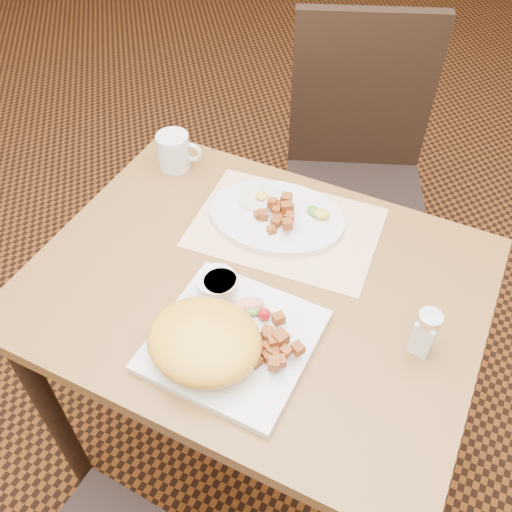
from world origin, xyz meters
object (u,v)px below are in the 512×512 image
object	(u,v)px
salt_shaker	(425,332)
plate_square	(234,340)
coffee_mug	(175,151)
plate_oval	(276,217)
table	(255,313)
chair_far	(356,165)

from	to	relation	value
salt_shaker	plate_square	bearing A→B (deg)	-155.97
plate_square	coffee_mug	distance (m)	0.55
plate_square	plate_oval	world-z (taller)	plate_oval
table	plate_square	world-z (taller)	plate_square
plate_oval	coffee_mug	bearing A→B (deg)	167.14
plate_square	coffee_mug	bearing A→B (deg)	132.64
chair_far	plate_square	distance (m)	0.89
plate_square	table	bearing A→B (deg)	101.31
chair_far	plate_square	bearing A→B (deg)	70.26
coffee_mug	salt_shaker	bearing A→B (deg)	-21.06
table	salt_shaker	distance (m)	0.38
table	coffee_mug	size ratio (longest dim) A/B	8.23
table	plate_oval	size ratio (longest dim) A/B	2.96
plate_oval	salt_shaker	xyz separation A→B (m)	(0.38, -0.19, 0.04)
chair_far	salt_shaker	world-z (taller)	chair_far
table	plate_oval	distance (m)	0.22
plate_square	salt_shaker	distance (m)	0.34
chair_far	coffee_mug	bearing A→B (deg)	32.23
plate_oval	salt_shaker	world-z (taller)	salt_shaker
salt_shaker	coffee_mug	bearing A→B (deg)	158.94
table	salt_shaker	size ratio (longest dim) A/B	9.00
table	plate_square	bearing A→B (deg)	-78.69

